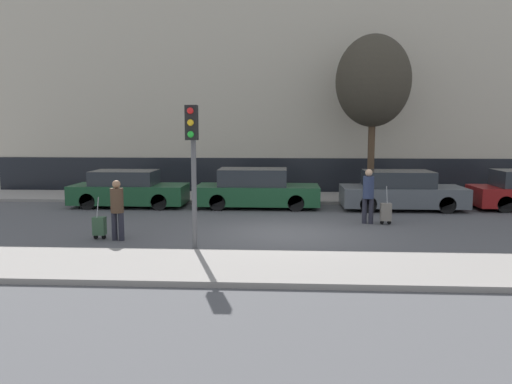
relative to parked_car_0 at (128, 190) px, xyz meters
name	(u,v)px	position (x,y,z in m)	size (l,w,h in m)	color
ground_plane	(286,233)	(5.99, -4.57, -0.65)	(80.00, 80.00, 0.00)	#4C4C4F
sidewalk_near	(286,268)	(5.99, -8.32, -0.59)	(28.00, 2.50, 0.12)	gray
sidewalk_far	(286,197)	(5.99, 2.43, -0.59)	(28.00, 3.00, 0.12)	gray
building_facade	(286,75)	(5.99, 5.81, 4.84)	(28.00, 2.43, 11.00)	#B7AD99
parked_car_0	(128,190)	(0.00, 0.00, 0.00)	(4.30, 1.74, 1.38)	#194728
parked_car_1	(256,190)	(4.88, 0.05, 0.03)	(4.57, 1.80, 1.47)	#194728
parked_car_2	(401,191)	(10.21, -0.06, 0.02)	(4.41, 1.89, 1.42)	#4C5156
pedestrian_left	(117,207)	(1.51, -5.72, 0.26)	(0.35, 0.34, 1.61)	#23232D
trolley_left	(99,226)	(0.97, -5.61, -0.29)	(0.34, 0.29, 1.15)	#335138
pedestrian_right	(368,193)	(8.55, -2.95, 0.33)	(0.35, 0.34, 1.72)	#23232D
trolley_right	(386,212)	(9.08, -3.06, -0.26)	(0.34, 0.29, 1.20)	slate
traffic_light	(193,148)	(3.78, -6.94, 1.85)	(0.28, 0.47, 3.50)	#515154
parked_bicycle	(264,187)	(5.06, 2.65, -0.16)	(1.77, 0.06, 0.96)	black
bare_tree_near_crossing	(373,81)	(9.50, 2.35, 4.21)	(3.03, 3.03, 6.62)	#4C3826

